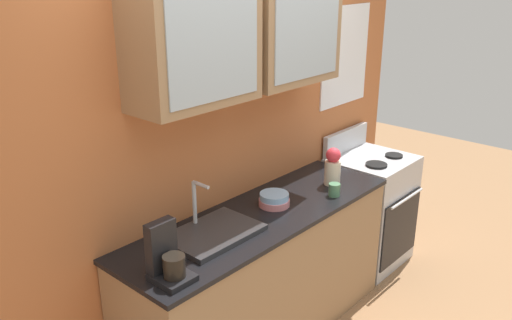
{
  "coord_description": "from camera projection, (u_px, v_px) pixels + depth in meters",
  "views": [
    {
      "loc": [
        -2.22,
        -1.93,
        2.34
      ],
      "look_at": [
        -0.06,
        0.0,
        1.26
      ],
      "focal_mm": 37.52,
      "sensor_mm": 36.0,
      "label": 1
    }
  ],
  "objects": [
    {
      "name": "bowl_stack",
      "position": [
        274.0,
        200.0,
        3.36
      ],
      "size": [
        0.2,
        0.2,
        0.08
      ],
      "color": "#D87F84",
      "rests_on": "counter"
    },
    {
      "name": "coffee_maker",
      "position": [
        167.0,
        258.0,
        2.56
      ],
      "size": [
        0.17,
        0.2,
        0.29
      ],
      "color": "black",
      "rests_on": "counter"
    },
    {
      "name": "stove_range",
      "position": [
        369.0,
        209.0,
        4.34
      ],
      "size": [
        0.61,
        0.61,
        1.08
      ],
      "color": "silver",
      "rests_on": "ground_plane"
    },
    {
      "name": "vase",
      "position": [
        333.0,
        167.0,
        3.65
      ],
      "size": [
        0.11,
        0.11,
        0.27
      ],
      "color": "beige",
      "rests_on": "counter"
    },
    {
      "name": "counter",
      "position": [
        262.0,
        277.0,
        3.42
      ],
      "size": [
        1.98,
        0.6,
        0.9
      ],
      "color": "#93704C",
      "rests_on": "ground_plane"
    },
    {
      "name": "cup_near_sink",
      "position": [
        335.0,
        189.0,
        3.5
      ],
      "size": [
        0.11,
        0.08,
        0.08
      ],
      "color": "#4C7F59",
      "rests_on": "counter"
    },
    {
      "name": "back_wall_unit",
      "position": [
        226.0,
        106.0,
        3.24
      ],
      "size": [
        3.74,
        0.42,
        2.78
      ],
      "color": "#B76638",
      "rests_on": "ground_plane"
    },
    {
      "name": "sink_faucet",
      "position": [
        213.0,
        232.0,
        2.99
      ],
      "size": [
        0.53,
        0.36,
        0.3
      ],
      "color": "#2D2D30",
      "rests_on": "counter"
    }
  ]
}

